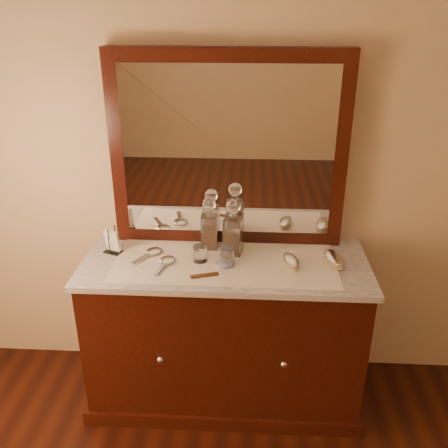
{
  "coord_description": "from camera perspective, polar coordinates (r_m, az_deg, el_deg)",
  "views": [
    {
      "loc": [
        0.12,
        -0.18,
        2.03
      ],
      "look_at": [
        0.0,
        1.85,
        1.1
      ],
      "focal_mm": 38.87,
      "sensor_mm": 36.0,
      "label": 1
    }
  ],
  "objects": [
    {
      "name": "pin_dish",
      "position": [
        2.4,
        0.03,
        -4.69
      ],
      "size": [
        0.12,
        0.12,
        0.02
      ],
      "primitive_type": "cylinder",
      "rotation": [
        0.0,
        0.0,
        -0.42
      ],
      "color": "white",
      "rests_on": "lace_runner"
    },
    {
      "name": "dresser_cabinet",
      "position": [
        2.68,
        0.13,
        -12.64
      ],
      "size": [
        1.4,
        0.55,
        0.82
      ],
      "primitive_type": "cube",
      "color": "black",
      "rests_on": "floor"
    },
    {
      "name": "hand_mirror_inner",
      "position": [
        2.43,
        -6.88,
        -4.43
      ],
      "size": [
        0.1,
        0.21,
        0.02
      ],
      "color": "silver",
      "rests_on": "lace_runner"
    },
    {
      "name": "lace_runner",
      "position": [
        2.43,
        0.11,
        -4.56
      ],
      "size": [
        1.1,
        0.45,
        0.0
      ],
      "primitive_type": "cube",
      "color": "silver",
      "rests_on": "marble_top"
    },
    {
      "name": "brush_near",
      "position": [
        2.41,
        7.88,
        -4.38
      ],
      "size": [
        0.1,
        0.16,
        0.04
      ],
      "color": "#9D8A60",
      "rests_on": "lace_runner"
    },
    {
      "name": "mirror_frame",
      "position": [
        2.48,
        0.47,
        8.57
      ],
      "size": [
        1.2,
        0.08,
        1.0
      ],
      "primitive_type": "cube",
      "color": "black",
      "rests_on": "marble_top"
    },
    {
      "name": "brush_far",
      "position": [
        2.46,
        12.74,
        -4.05
      ],
      "size": [
        0.11,
        0.19,
        0.05
      ],
      "color": "#9D8A60",
      "rests_on": "lace_runner"
    },
    {
      "name": "hand_mirror_outer",
      "position": [
        2.52,
        -8.57,
        -3.36
      ],
      "size": [
        0.14,
        0.21,
        0.02
      ],
      "color": "silver",
      "rests_on": "lace_runner"
    },
    {
      "name": "comb",
      "position": [
        2.31,
        -2.3,
        -6.05
      ],
      "size": [
        0.14,
        0.07,
        0.01
      ],
      "primitive_type": "cube",
      "rotation": [
        0.0,
        0.0,
        0.32
      ],
      "color": "brown",
      "rests_on": "lace_runner"
    },
    {
      "name": "marble_top",
      "position": [
        2.45,
        0.14,
        -4.68
      ],
      "size": [
        1.44,
        0.59,
        0.03
      ],
      "primitive_type": "cube",
      "color": "white",
      "rests_on": "dresser_cabinet"
    },
    {
      "name": "knob_left",
      "position": [
        2.47,
        -7.5,
        -15.5
      ],
      "size": [
        0.04,
        0.04,
        0.04
      ],
      "primitive_type": "sphere",
      "color": "silver",
      "rests_on": "dresser_cabinet"
    },
    {
      "name": "decanter_right",
      "position": [
        2.46,
        1.08,
        -1.04
      ],
      "size": [
        0.1,
        0.1,
        0.3
      ],
      "color": "#8E4614",
      "rests_on": "lace_runner"
    },
    {
      "name": "tumblers",
      "position": [
        2.41,
        -1.23,
        -3.67
      ],
      "size": [
        0.21,
        0.09,
        0.08
      ],
      "color": "white",
      "rests_on": "lace_runner"
    },
    {
      "name": "decanter_left",
      "position": [
        2.53,
        -1.72,
        -0.53
      ],
      "size": [
        0.09,
        0.09,
        0.28
      ],
      "color": "#8E4614",
      "rests_on": "lace_runner"
    },
    {
      "name": "mirror_glass",
      "position": [
        2.45,
        0.43,
        8.36
      ],
      "size": [
        1.06,
        0.01,
        0.86
      ],
      "primitive_type": "cube",
      "color": "white",
      "rests_on": "marble_top"
    },
    {
      "name": "napkin_rack",
      "position": [
        2.57,
        -12.97,
        -2.13
      ],
      "size": [
        0.11,
        0.09,
        0.14
      ],
      "color": "black",
      "rests_on": "marble_top"
    },
    {
      "name": "knob_right",
      "position": [
        2.44,
        7.07,
        -16.05
      ],
      "size": [
        0.04,
        0.04,
        0.04
      ],
      "primitive_type": "sphere",
      "color": "silver",
      "rests_on": "dresser_cabinet"
    },
    {
      "name": "dresser_plinth",
      "position": [
        2.92,
        0.12,
        -18.44
      ],
      "size": [
        1.46,
        0.59,
        0.08
      ],
      "primitive_type": "cube",
      "color": "black",
      "rests_on": "floor"
    }
  ]
}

